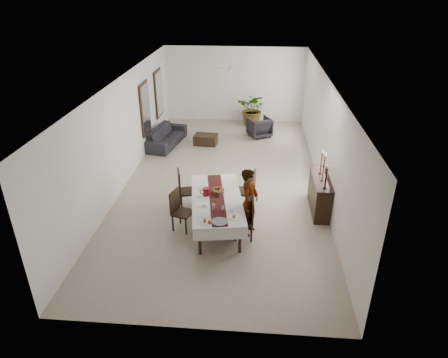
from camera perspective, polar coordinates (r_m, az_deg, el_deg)
floor at (r=12.67m, az=-0.14°, el=-0.21°), size 6.00×12.00×0.00m
ceiling at (r=11.57m, az=-0.16°, el=14.04°), size 6.00×12.00×0.02m
wall_back at (r=17.76m, az=1.52°, el=13.32°), size 6.00×0.02×3.20m
wall_front at (r=6.77m, az=-4.50°, el=-11.36°), size 6.00×0.02×3.20m
wall_left at (r=12.62m, az=-13.95°, el=6.78°), size 0.02×12.00×3.20m
wall_right at (r=12.16m, az=14.16°, el=5.99°), size 0.02×12.00×3.20m
dining_table_top at (r=10.09m, az=-1.05°, el=-2.92°), size 1.43×2.66×0.05m
table_leg_fl at (r=9.28m, az=-3.49°, el=-8.84°), size 0.08×0.08×0.74m
table_leg_fr at (r=9.32m, az=2.28°, el=-8.60°), size 0.08×0.08×0.74m
table_leg_bl at (r=11.32m, az=-3.73°, el=-1.71°), size 0.08×0.08×0.74m
table_leg_br at (r=11.35m, az=0.95°, el=-1.55°), size 0.08×0.08×0.74m
tablecloth_top at (r=10.07m, az=-1.05°, el=-2.77°), size 1.65×2.88×0.01m
tablecloth_drape_left at (r=10.14m, az=-4.54°, el=-3.64°), size 0.43×2.69×0.32m
tablecloth_drape_right at (r=10.19m, az=2.42°, el=-3.38°), size 0.43×2.69×0.32m
tablecloth_drape_near at (r=9.01m, az=-0.54°, el=-7.88°), size 1.23×0.20×0.32m
tablecloth_drape_far at (r=11.33m, az=-1.44°, el=-0.05°), size 1.23×0.20×0.32m
table_runner at (r=10.07m, az=-1.05°, el=-2.72°), size 0.77×2.66×0.00m
red_pitcher at (r=10.14m, az=-2.60°, el=-1.83°), size 0.18×0.18×0.21m
pitcher_handle at (r=10.14m, az=-3.10°, el=-1.85°), size 0.13×0.04×0.13m
wine_glass_near at (r=9.44m, az=-0.05°, el=-4.29°), size 0.07×0.07×0.18m
wine_glass_mid at (r=9.52m, az=-1.49°, el=-4.02°), size 0.07×0.07×0.18m
wine_glass_far at (r=10.07m, az=-0.78°, el=-2.13°), size 0.07×0.07×0.18m
teacup_right at (r=9.53m, az=1.07°, el=-4.38°), size 0.09×0.09×0.06m
saucer_right at (r=9.54m, az=1.07°, el=-4.51°), size 0.16×0.16×0.01m
teacup_left at (r=9.72m, az=-2.79°, el=-3.71°), size 0.09×0.09×0.06m
saucer_left at (r=9.74m, az=-2.79°, el=-3.84°), size 0.16×0.16×0.01m
plate_near_right at (r=9.28m, az=1.44°, el=-5.51°), size 0.25×0.25×0.02m
bread_near_right at (r=9.26m, az=1.45°, el=-5.36°), size 0.09×0.09×0.09m
plate_near_left at (r=9.37m, az=-2.71°, el=-5.15°), size 0.25×0.25×0.02m
plate_far_left at (r=10.56m, az=-3.06°, el=-1.21°), size 0.25×0.25×0.02m
serving_tray at (r=9.12m, az=-0.65°, el=-6.12°), size 0.38×0.38×0.02m
jam_jar_a at (r=9.07m, az=-2.11°, el=-6.13°), size 0.07×0.07×0.08m
jam_jar_b at (r=9.12m, az=-2.79°, el=-5.94°), size 0.07×0.07×0.08m
fruit_basket at (r=10.27m, az=-0.85°, el=-1.74°), size 0.32×0.32×0.11m
fruit_red at (r=10.26m, az=-0.68°, el=-1.29°), size 0.09×0.09×0.09m
fruit_green at (r=10.26m, az=-1.10°, el=-1.28°), size 0.08×0.08×0.08m
chair_right_near_seat at (r=9.78m, az=2.89°, el=-5.94°), size 0.47×0.47×0.05m
chair_right_near_leg_fl at (r=9.76m, az=3.92°, el=-7.86°), size 0.05×0.05×0.46m
chair_right_near_leg_fr at (r=10.07m, az=4.00°, el=-6.63°), size 0.05×0.05×0.46m
chair_right_near_leg_bl at (r=9.77m, az=1.68°, el=-7.75°), size 0.05×0.05×0.46m
chair_right_near_leg_br at (r=10.08m, az=1.83°, el=-6.53°), size 0.05×0.05×0.46m
chair_right_near_back at (r=9.60m, az=4.19°, el=-4.42°), size 0.05×0.46×0.59m
chair_right_far_seat at (r=11.00m, az=3.02°, el=-1.83°), size 0.57×0.57×0.05m
chair_right_far_leg_fl at (r=10.93m, az=3.73°, el=-3.65°), size 0.06×0.06×0.47m
chair_right_far_leg_fr at (r=11.26m, az=4.20°, el=-2.68°), size 0.06×0.06×0.47m
chair_right_far_leg_bl at (r=11.01m, az=1.76°, el=-3.36°), size 0.06×0.06×0.47m
chair_right_far_leg_br at (r=11.33m, az=2.28°, el=-2.40°), size 0.06×0.06×0.47m
chair_right_far_back at (r=10.80m, az=4.18°, el=-0.48°), size 0.14×0.47×0.61m
chair_left_near_seat at (r=10.13m, az=-5.96°, el=-4.83°), size 0.58×0.58×0.05m
chair_left_near_leg_fl at (r=10.48m, az=-6.31°, el=-5.29°), size 0.06×0.06×0.45m
chair_left_near_leg_fr at (r=10.21m, az=-7.32°, el=-6.31°), size 0.06×0.06×0.45m
chair_left_near_leg_bl at (r=10.32m, az=-4.48°, el=-5.74°), size 0.06×0.06×0.45m
chair_left_near_leg_br at (r=10.05m, az=-5.46°, el=-6.79°), size 0.06×0.06×0.45m
chair_left_near_back at (r=10.06m, az=-7.08°, el=-3.07°), size 0.18×0.45×0.58m
chair_left_far_seat at (r=11.03m, az=-5.20°, el=-1.78°), size 0.59×0.59×0.06m
chair_left_far_leg_fl at (r=11.32m, az=-6.25°, el=-2.58°), size 0.06×0.06×0.48m
chair_left_far_leg_fr at (r=10.97m, az=-6.08°, el=-3.58°), size 0.06×0.06×0.48m
chair_left_far_leg_bl at (r=11.34m, az=-4.25°, el=-2.41°), size 0.06×0.06×0.48m
chair_left_far_leg_br at (r=11.00m, az=-4.02°, el=-3.41°), size 0.06×0.06×0.48m
chair_left_far_back at (r=10.86m, az=-6.43°, el=-0.35°), size 0.17×0.48×0.62m
woman at (r=9.77m, az=3.62°, el=-3.30°), size 0.60×0.74×1.75m
sideboard_body at (r=11.21m, az=13.49°, el=-2.15°), size 0.42×1.58×0.95m
sideboard_top at (r=10.99m, az=13.77°, el=0.08°), size 0.46×1.64×0.03m
candlestick_near_base at (r=10.47m, az=14.20°, el=-1.19°), size 0.11×0.11×0.03m
candlestick_near_shaft at (r=10.34m, az=14.38°, el=0.17°), size 0.05×0.05×0.53m
candlestick_near_candle at (r=10.21m, az=14.57°, el=1.70°), size 0.04×0.04×0.08m
candlestick_mid_base at (r=10.83m, az=13.89°, el=-0.15°), size 0.11×0.11×0.03m
candlestick_mid_shaft at (r=10.68m, az=14.10°, el=1.56°), size 0.05×0.05×0.68m
candlestick_mid_candle at (r=10.53m, az=14.34°, el=3.45°), size 0.04×0.04×0.08m
candlestick_far_base at (r=11.21m, az=13.61°, el=0.83°), size 0.11×0.11×0.03m
candlestick_far_shaft at (r=11.08m, az=13.77°, el=2.25°), size 0.05×0.05×0.58m
candlestick_far_candle at (r=10.95m, az=13.96°, el=3.83°), size 0.04×0.04×0.08m
sofa at (r=15.49m, az=-8.28°, el=6.07°), size 1.29×2.42×0.67m
armchair at (r=16.21m, az=5.08°, el=7.39°), size 1.11×1.12×0.77m
coffee_table at (r=15.42m, az=-2.64°, el=5.66°), size 0.91×0.66×0.38m
potted_plant at (r=17.42m, az=4.21°, el=9.93°), size 1.56×1.46×1.41m
mirror_frame_near at (r=14.61m, az=-11.22°, el=9.79°), size 0.06×1.05×1.85m
mirror_glass_near at (r=14.60m, az=-11.09°, el=9.79°), size 0.01×0.90×1.70m
mirror_frame_far at (r=16.56m, az=-9.35°, el=11.97°), size 0.06×1.05×1.85m
mirror_glass_far at (r=16.55m, az=-9.22°, el=11.97°), size 0.01×0.90×1.70m
fan_rod at (r=14.52m, az=0.88°, el=16.30°), size 0.04×0.04×0.20m
fan_hub at (r=14.56m, az=0.87°, el=15.52°), size 0.16×0.16×0.08m
fan_blade_n at (r=14.90m, az=0.97°, el=15.79°), size 0.10×0.55×0.01m
fan_blade_s at (r=14.21m, az=0.77°, el=15.24°), size 0.10×0.55×0.01m
fan_blade_e at (r=14.54m, az=2.30°, el=15.49°), size 0.55×0.10×0.01m
fan_blade_w at (r=14.58m, az=-0.55°, el=15.54°), size 0.55×0.10×0.01m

